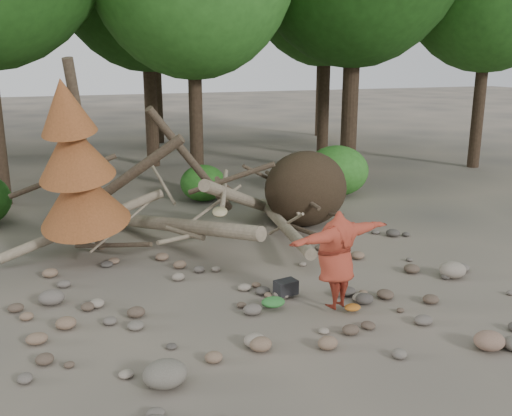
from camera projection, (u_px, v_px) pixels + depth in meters
name	position (u px, v px, depth m)	size (l,w,h in m)	color
ground	(278.00, 303.00, 10.34)	(120.00, 120.00, 0.00)	#514C44
deadfall_pile	(286.00, 192.00, 14.62)	(8.55, 5.24, 3.30)	#332619
dead_conifer	(77.00, 167.00, 11.77)	(2.06, 2.16, 4.35)	#4C3F30
bush_mid	(203.00, 183.00, 17.51)	(1.40, 1.40, 1.12)	#29681E
bush_right	(337.00, 171.00, 18.18)	(2.00, 2.00, 1.60)	#337B26
frisbee_thrower	(336.00, 259.00, 9.80)	(3.14, 1.25, 1.83)	#983322
backpack	(286.00, 290.00, 10.56)	(0.40, 0.27, 0.27)	black
cloth_green	(273.00, 305.00, 10.09)	(0.43, 0.36, 0.16)	#2C6F2F
cloth_orange	(352.00, 310.00, 9.93)	(0.29, 0.24, 0.11)	#A55C1C
boulder_front_left	(165.00, 374.00, 7.70)	(0.61, 0.55, 0.36)	#676156
boulder_front_right	(489.00, 341.00, 8.68)	(0.48, 0.43, 0.29)	#816250
boulder_mid_right	(453.00, 270.00, 11.50)	(0.54, 0.49, 0.33)	gray
boulder_mid_left	(52.00, 297.00, 10.25)	(0.46, 0.41, 0.27)	#645C54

